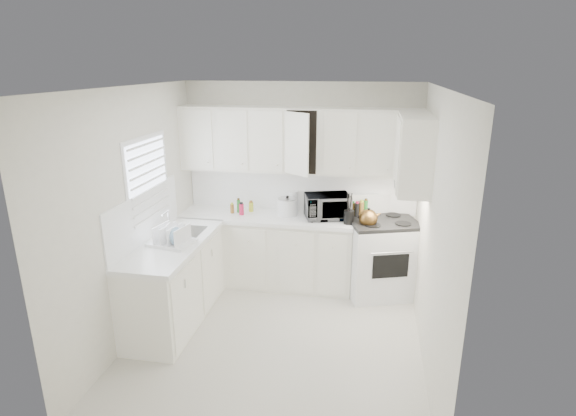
% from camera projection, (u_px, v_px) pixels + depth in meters
% --- Properties ---
extents(floor, '(3.20, 3.20, 0.00)m').
position_uv_depth(floor, '(276.00, 339.00, 4.89)').
color(floor, silver).
rests_on(floor, ground).
extents(ceiling, '(3.20, 3.20, 0.00)m').
position_uv_depth(ceiling, '(274.00, 88.00, 4.11)').
color(ceiling, white).
rests_on(ceiling, ground).
extents(wall_back, '(3.00, 0.00, 3.00)m').
position_uv_depth(wall_back, '(300.00, 184.00, 6.00)').
color(wall_back, white).
rests_on(wall_back, ground).
extents(wall_front, '(3.00, 0.00, 3.00)m').
position_uv_depth(wall_front, '(225.00, 305.00, 3.00)').
color(wall_front, white).
rests_on(wall_front, ground).
extents(wall_left, '(0.00, 3.20, 3.20)m').
position_uv_depth(wall_left, '(134.00, 216.00, 4.75)').
color(wall_left, white).
rests_on(wall_left, ground).
extents(wall_right, '(0.00, 3.20, 3.20)m').
position_uv_depth(wall_right, '(434.00, 234.00, 4.24)').
color(wall_right, white).
rests_on(wall_right, ground).
extents(window_blinds, '(0.06, 0.96, 1.06)m').
position_uv_depth(window_blinds, '(149.00, 184.00, 5.00)').
color(window_blinds, white).
rests_on(window_blinds, wall_left).
extents(lower_cabinets_back, '(2.22, 0.60, 0.90)m').
position_uv_depth(lower_cabinets_back, '(267.00, 251.00, 6.04)').
color(lower_cabinets_back, white).
rests_on(lower_cabinets_back, floor).
extents(lower_cabinets_left, '(0.60, 1.60, 0.90)m').
position_uv_depth(lower_cabinets_left, '(175.00, 283.00, 5.15)').
color(lower_cabinets_left, white).
rests_on(lower_cabinets_left, floor).
extents(countertop_back, '(2.24, 0.64, 0.05)m').
position_uv_depth(countertop_back, '(266.00, 217.00, 5.89)').
color(countertop_back, white).
rests_on(countertop_back, lower_cabinets_back).
extents(countertop_left, '(0.64, 1.62, 0.05)m').
position_uv_depth(countertop_left, '(173.00, 244.00, 5.00)').
color(countertop_left, white).
rests_on(countertop_left, lower_cabinets_left).
extents(backsplash_back, '(2.98, 0.02, 0.55)m').
position_uv_depth(backsplash_back, '(300.00, 190.00, 6.01)').
color(backsplash_back, white).
rests_on(backsplash_back, wall_back).
extents(backsplash_left, '(0.02, 1.60, 0.55)m').
position_uv_depth(backsplash_left, '(145.00, 216.00, 4.96)').
color(backsplash_left, white).
rests_on(backsplash_left, wall_left).
extents(upper_cabinets_back, '(3.00, 0.33, 0.80)m').
position_uv_depth(upper_cabinets_back, '(298.00, 172.00, 5.78)').
color(upper_cabinets_back, white).
rests_on(upper_cabinets_back, wall_back).
extents(upper_cabinets_right, '(0.33, 0.90, 0.80)m').
position_uv_depth(upper_cabinets_right, '(411.00, 189.00, 4.98)').
color(upper_cabinets_right, white).
rests_on(upper_cabinets_right, wall_right).
extents(sink, '(0.42, 0.38, 0.30)m').
position_uv_depth(sink, '(184.00, 221.00, 5.29)').
color(sink, gray).
rests_on(sink, countertop_left).
extents(stove, '(0.98, 0.89, 1.25)m').
position_uv_depth(stove, '(381.00, 247.00, 5.70)').
color(stove, white).
rests_on(stove, floor).
extents(tea_kettle, '(0.31, 0.27, 0.25)m').
position_uv_depth(tea_kettle, '(368.00, 217.00, 5.45)').
color(tea_kettle, brown).
rests_on(tea_kettle, stove).
extents(frying_pan, '(0.39, 0.49, 0.04)m').
position_uv_depth(frying_pan, '(398.00, 218.00, 5.71)').
color(frying_pan, black).
rests_on(frying_pan, stove).
extents(microwave, '(0.61, 0.45, 0.37)m').
position_uv_depth(microwave, '(327.00, 204.00, 5.72)').
color(microwave, gray).
rests_on(microwave, countertop_back).
extents(rice_cooker, '(0.31, 0.31, 0.25)m').
position_uv_depth(rice_cooker, '(287.00, 205.00, 5.85)').
color(rice_cooker, white).
rests_on(rice_cooker, countertop_back).
extents(paper_towel, '(0.12, 0.12, 0.27)m').
position_uv_depth(paper_towel, '(294.00, 201.00, 6.00)').
color(paper_towel, white).
rests_on(paper_towel, countertop_back).
extents(utensil_crock, '(0.16, 0.16, 0.40)m').
position_uv_depth(utensil_crock, '(349.00, 208.00, 5.50)').
color(utensil_crock, black).
rests_on(utensil_crock, countertop_back).
extents(dish_rack, '(0.50, 0.41, 0.25)m').
position_uv_depth(dish_rack, '(171.00, 234.00, 4.89)').
color(dish_rack, white).
rests_on(dish_rack, countertop_left).
extents(spice_left_0, '(0.06, 0.06, 0.13)m').
position_uv_depth(spice_left_0, '(235.00, 205.00, 6.06)').
color(spice_left_0, olive).
rests_on(spice_left_0, countertop_back).
extents(spice_left_1, '(0.06, 0.06, 0.13)m').
position_uv_depth(spice_left_1, '(238.00, 208.00, 5.96)').
color(spice_left_1, '#2B812F').
rests_on(spice_left_1, countertop_back).
extents(spice_left_2, '(0.06, 0.06, 0.13)m').
position_uv_depth(spice_left_2, '(246.00, 206.00, 6.04)').
color(spice_left_2, '#CF1B47').
rests_on(spice_left_2, countertop_back).
extents(spice_left_3, '(0.06, 0.06, 0.13)m').
position_uv_depth(spice_left_3, '(249.00, 208.00, 5.94)').
color(spice_left_3, yellow).
rests_on(spice_left_3, countertop_back).
extents(sauce_right_0, '(0.06, 0.06, 0.19)m').
position_uv_depth(sauce_right_0, '(343.00, 208.00, 5.84)').
color(sauce_right_0, '#CF1B47').
rests_on(sauce_right_0, countertop_back).
extents(sauce_right_1, '(0.06, 0.06, 0.19)m').
position_uv_depth(sauce_right_1, '(347.00, 210.00, 5.78)').
color(sauce_right_1, yellow).
rests_on(sauce_right_1, countertop_back).
extents(sauce_right_2, '(0.06, 0.06, 0.19)m').
position_uv_depth(sauce_right_2, '(352.00, 209.00, 5.83)').
color(sauce_right_2, '#4D3916').
rests_on(sauce_right_2, countertop_back).
extents(sauce_right_3, '(0.06, 0.06, 0.19)m').
position_uv_depth(sauce_right_3, '(356.00, 210.00, 5.76)').
color(sauce_right_3, black).
rests_on(sauce_right_3, countertop_back).
extents(sauce_right_4, '(0.06, 0.06, 0.19)m').
position_uv_depth(sauce_right_4, '(361.00, 209.00, 5.81)').
color(sauce_right_4, olive).
rests_on(sauce_right_4, countertop_back).
extents(sauce_right_5, '(0.06, 0.06, 0.19)m').
position_uv_depth(sauce_right_5, '(365.00, 211.00, 5.74)').
color(sauce_right_5, '#2B812F').
rests_on(sauce_right_5, countertop_back).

